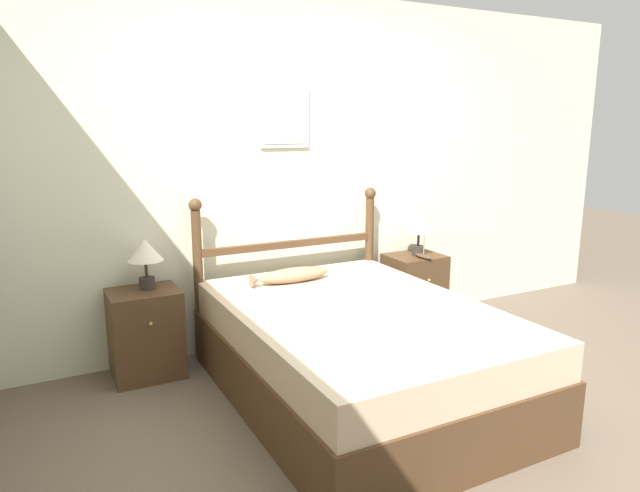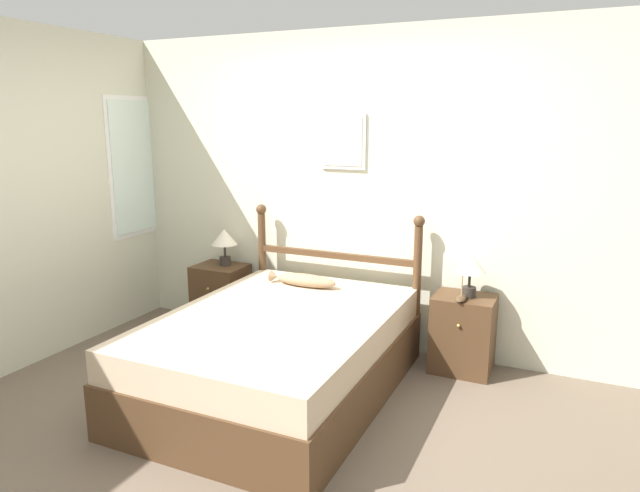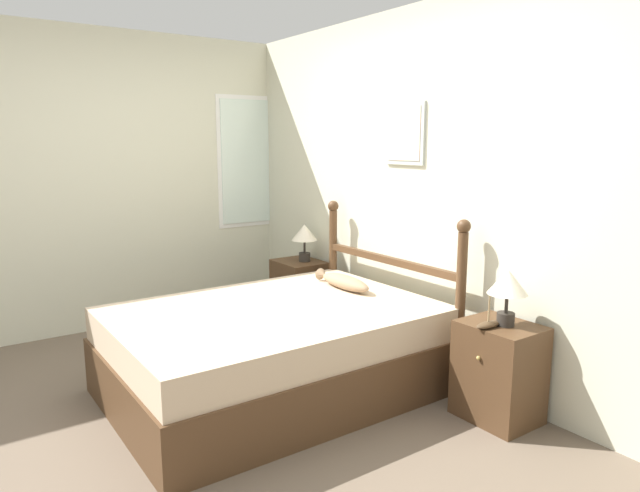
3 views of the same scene
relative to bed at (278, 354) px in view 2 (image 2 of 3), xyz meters
name	(u,v)px [view 2 (image 2 of 3)]	position (x,y,z in m)	size (l,w,h in m)	color
ground_plane	(250,440)	(0.13, -0.60, -0.28)	(16.00, 16.00, 0.00)	brown
wall_back	(358,192)	(0.13, 1.13, 0.99)	(6.40, 0.08, 2.55)	beige
bed	(278,354)	(0.00, 0.00, 0.00)	(1.44, 2.03, 0.57)	#4C331E
headboard	(335,270)	(0.00, 0.98, 0.36)	(1.47, 0.09, 1.14)	#4C331E
nightstand_left	(221,297)	(-1.08, 0.89, 0.01)	(0.44, 0.38, 0.58)	#4C331E
nightstand_right	(463,334)	(1.08, 0.89, 0.01)	(0.44, 0.38, 0.58)	#4C331E
table_lamp_left	(224,239)	(-1.04, 0.93, 0.54)	(0.23, 0.23, 0.33)	#2D2823
table_lamp_right	(470,266)	(1.10, 0.89, 0.54)	(0.23, 0.23, 0.33)	#2D2823
model_boat	(461,298)	(1.07, 0.78, 0.32)	(0.07, 0.18, 0.19)	#4C3823
fish_pillow	(304,280)	(-0.13, 0.67, 0.34)	(0.57, 0.14, 0.10)	#997A5B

